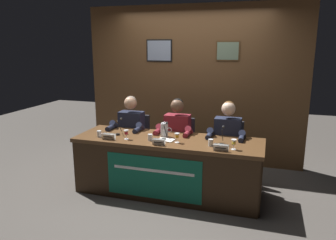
# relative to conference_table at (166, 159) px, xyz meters

# --- Properties ---
(ground_plane) EXTENTS (12.00, 12.00, 0.00)m
(ground_plane) POSITION_rel_conference_table_xyz_m (0.00, 0.10, -0.50)
(ground_plane) COLOR #4C4742
(wall_back_panelled) EXTENTS (3.67, 0.14, 2.60)m
(wall_back_panelled) POSITION_rel_conference_table_xyz_m (0.00, 1.50, 0.80)
(wall_back_panelled) COLOR brown
(wall_back_panelled) RESTS_ON ground_plane
(conference_table) EXTENTS (2.47, 0.79, 0.76)m
(conference_table) POSITION_rel_conference_table_xyz_m (0.00, 0.00, 0.00)
(conference_table) COLOR brown
(conference_table) RESTS_ON ground_plane
(chair_left) EXTENTS (0.44, 0.44, 0.89)m
(chair_left) POSITION_rel_conference_table_xyz_m (-0.72, 0.68, -0.07)
(chair_left) COLOR black
(chair_left) RESTS_ON ground_plane
(panelist_left) EXTENTS (0.51, 0.48, 1.22)m
(panelist_left) POSITION_rel_conference_table_xyz_m (-0.72, 0.48, 0.20)
(panelist_left) COLOR black
(panelist_left) RESTS_ON ground_plane
(nameplate_left) EXTENTS (0.19, 0.06, 0.08)m
(nameplate_left) POSITION_rel_conference_table_xyz_m (-0.73, -0.17, 0.29)
(nameplate_left) COLOR white
(nameplate_left) RESTS_ON conference_table
(juice_glass_left) EXTENTS (0.06, 0.06, 0.12)m
(juice_glass_left) POSITION_rel_conference_table_xyz_m (-0.51, -0.09, 0.34)
(juice_glass_left) COLOR white
(juice_glass_left) RESTS_ON conference_table
(water_cup_left) EXTENTS (0.06, 0.06, 0.08)m
(water_cup_left) POSITION_rel_conference_table_xyz_m (-0.90, -0.10, 0.29)
(water_cup_left) COLOR silver
(water_cup_left) RESTS_ON conference_table
(microphone_left) EXTENTS (0.06, 0.17, 0.22)m
(microphone_left) POSITION_rel_conference_table_xyz_m (-0.70, 0.10, 0.33)
(microphone_left) COLOR black
(microphone_left) RESTS_ON conference_table
(chair_center) EXTENTS (0.44, 0.44, 0.89)m
(chair_center) POSITION_rel_conference_table_xyz_m (0.00, 0.68, -0.07)
(chair_center) COLOR black
(chair_center) RESTS_ON ground_plane
(panelist_center) EXTENTS (0.51, 0.48, 1.22)m
(panelist_center) POSITION_rel_conference_table_xyz_m (0.00, 0.48, 0.20)
(panelist_center) COLOR black
(panelist_center) RESTS_ON ground_plane
(nameplate_center) EXTENTS (0.16, 0.06, 0.08)m
(nameplate_center) POSITION_rel_conference_table_xyz_m (-0.02, -0.20, 0.29)
(nameplate_center) COLOR white
(nameplate_center) RESTS_ON conference_table
(juice_glass_center) EXTENTS (0.06, 0.06, 0.12)m
(juice_glass_center) POSITION_rel_conference_table_xyz_m (0.17, -0.04, 0.34)
(juice_glass_center) COLOR white
(juice_glass_center) RESTS_ON conference_table
(water_cup_center) EXTENTS (0.06, 0.06, 0.08)m
(water_cup_center) POSITION_rel_conference_table_xyz_m (-0.19, -0.06, 0.29)
(water_cup_center) COLOR silver
(water_cup_center) RESTS_ON conference_table
(microphone_center) EXTENTS (0.06, 0.17, 0.22)m
(microphone_center) POSITION_rel_conference_table_xyz_m (-0.03, 0.06, 0.33)
(microphone_center) COLOR black
(microphone_center) RESTS_ON conference_table
(chair_right) EXTENTS (0.44, 0.44, 0.89)m
(chair_right) POSITION_rel_conference_table_xyz_m (0.72, 0.68, -0.07)
(chair_right) COLOR black
(chair_right) RESTS_ON ground_plane
(panelist_right) EXTENTS (0.51, 0.48, 1.22)m
(panelist_right) POSITION_rel_conference_table_xyz_m (0.72, 0.48, 0.20)
(panelist_right) COLOR black
(panelist_right) RESTS_ON ground_plane
(nameplate_right) EXTENTS (0.18, 0.06, 0.08)m
(nameplate_right) POSITION_rel_conference_table_xyz_m (0.74, -0.20, 0.29)
(nameplate_right) COLOR white
(nameplate_right) RESTS_ON conference_table
(juice_glass_right) EXTENTS (0.06, 0.06, 0.12)m
(juice_glass_right) POSITION_rel_conference_table_xyz_m (0.88, -0.11, 0.34)
(juice_glass_right) COLOR white
(juice_glass_right) RESTS_ON conference_table
(water_cup_right) EXTENTS (0.06, 0.06, 0.08)m
(water_cup_right) POSITION_rel_conference_table_xyz_m (0.59, -0.05, 0.29)
(water_cup_right) COLOR silver
(water_cup_right) RESTS_ON conference_table
(microphone_right) EXTENTS (0.06, 0.17, 0.22)m
(microphone_right) POSITION_rel_conference_table_xyz_m (0.71, 0.07, 0.33)
(microphone_right) COLOR black
(microphone_right) RESTS_ON conference_table
(water_pitcher_central) EXTENTS (0.15, 0.10, 0.21)m
(water_pitcher_central) POSITION_rel_conference_table_xyz_m (-0.07, 0.17, 0.35)
(water_pitcher_central) COLOR silver
(water_pitcher_central) RESTS_ON conference_table
(document_stack_center) EXTENTS (0.22, 0.17, 0.01)m
(document_stack_center) POSITION_rel_conference_table_xyz_m (-0.00, 0.01, 0.26)
(document_stack_center) COLOR white
(document_stack_center) RESTS_ON conference_table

